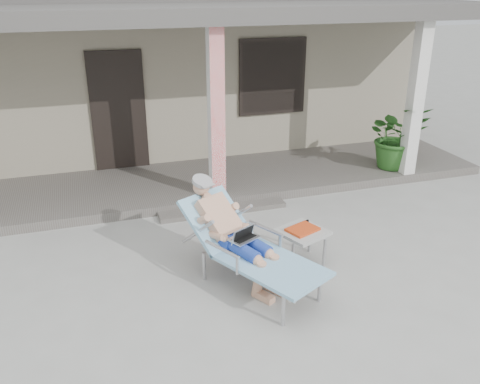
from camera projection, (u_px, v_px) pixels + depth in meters
name	position (u px, v px, depth m)	size (l,w,h in m)	color
ground	(264.00, 272.00, 6.30)	(60.00, 60.00, 0.00)	#9E9E99
house	(165.00, 61.00, 11.36)	(10.40, 5.40, 3.30)	gray
porch_deck	(205.00, 181.00, 8.91)	(10.00, 2.00, 0.15)	#605B56
porch_overhang	(201.00, 19.00, 7.81)	(10.00, 2.30, 2.85)	silver
porch_step	(223.00, 210.00, 7.91)	(2.00, 0.30, 0.07)	#605B56
lounger	(241.00, 223.00, 5.84)	(1.48, 1.97, 1.25)	#B7B7BC
side_table	(302.00, 234.00, 6.37)	(0.70, 0.70, 0.48)	#A2A29D
potted_palm	(397.00, 136.00, 9.15)	(1.06, 0.92, 1.18)	#26591E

